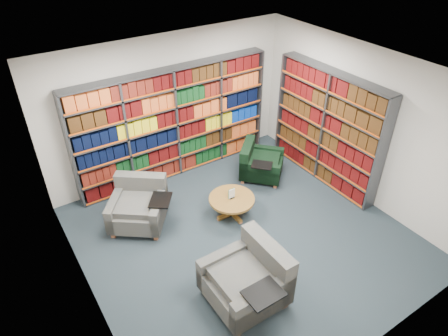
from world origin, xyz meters
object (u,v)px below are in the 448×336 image
chair_green_right (258,164)px  chair_teal_front (250,279)px  chair_teal_left (140,206)px  coffee_table (232,201)px

chair_green_right → chair_teal_front: (-1.91, -2.32, 0.07)m
chair_teal_left → chair_teal_front: chair_teal_front is taller
chair_teal_left → coffee_table: chair_teal_left is taller
chair_teal_left → chair_teal_front: bearing=-75.1°
chair_teal_front → coffee_table: bearing=64.0°
chair_teal_front → coffee_table: size_ratio=1.41×
chair_teal_left → coffee_table: size_ratio=1.53×
chair_teal_front → coffee_table: 1.79m
chair_green_right → coffee_table: 1.34m
chair_green_right → chair_teal_front: chair_teal_front is taller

